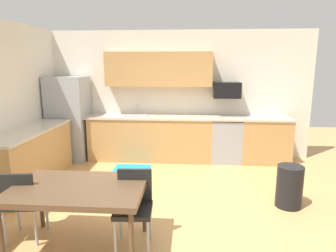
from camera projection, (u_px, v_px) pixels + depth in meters
The scene contains 18 objects.
ground_plane at pixel (163, 211), 4.05m from camera, with size 12.00×12.00×0.00m, color tan.
wall_back at pixel (174, 95), 6.37m from camera, with size 5.80×0.10×2.70m, color silver.
cabinet_run_back at pixel (150, 139), 6.24m from camera, with size 2.56×0.60×0.90m, color tan.
cabinet_run_back_right at pixel (264, 141), 6.07m from camera, with size 0.99×0.60×0.90m, color tan.
cabinet_run_left at pixel (30, 159), 4.91m from camera, with size 0.60×2.00×0.90m, color tan.
countertop_back at pixel (173, 117), 6.11m from camera, with size 4.80×0.64×0.04m, color beige.
countertop_left at pixel (27, 131), 4.81m from camera, with size 0.64×2.00×0.04m, color beige.
upper_cabinets_back at pixel (159, 69), 6.06m from camera, with size 2.20×0.34×0.70m, color tan.
refrigerator at pixel (69, 119), 6.20m from camera, with size 0.76×0.70×1.75m, color #9EA0A5.
oven_range at pixel (225, 140), 6.13m from camera, with size 0.60×0.60×0.91m.
microwave at pixel (227, 90), 6.02m from camera, with size 0.54×0.36×0.32m, color black.
sink_basin at pixel (136, 119), 6.18m from camera, with size 0.48×0.40×0.14m, color #A5A8AD.
sink_faucet at pixel (138, 110), 6.32m from camera, with size 0.02×0.02×0.24m, color #B2B5BA.
dining_table at pixel (78, 191), 3.11m from camera, with size 1.40×0.90×0.73m.
chair_near_table at pixel (134, 203), 3.21m from camera, with size 0.42×0.42×0.85m.
chair_far_side at pixel (21, 200), 3.28m from camera, with size 0.44×0.44×0.85m.
trash_bin at pixel (289, 186), 4.15m from camera, with size 0.36×0.36×0.60m, color black.
floor_mat at pixel (132, 169), 5.72m from camera, with size 0.70×0.50×0.01m, color #198CBF.
Camera 1 is at (0.34, -3.72, 1.98)m, focal length 31.43 mm.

